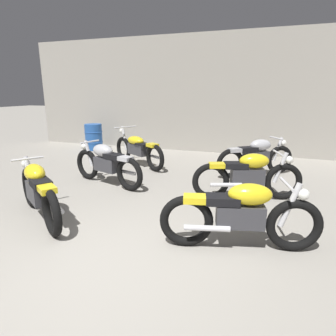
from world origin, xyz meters
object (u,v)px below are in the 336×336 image
(motorcycle_right_row_2, at_px, (256,156))
(motorcycle_right_row_1, at_px, (248,175))
(motorcycle_left_row_0, at_px, (38,190))
(oil_drum, at_px, (94,137))
(motorcycle_left_row_2, at_px, (138,148))
(motorcycle_left_row_1, at_px, (106,163))
(motorcycle_right_row_0, at_px, (241,214))

(motorcycle_right_row_2, bearing_deg, motorcycle_right_row_1, -92.20)
(motorcycle_left_row_0, bearing_deg, oil_drum, 114.74)
(motorcycle_left_row_2, distance_m, motorcycle_right_row_1, 3.34)
(motorcycle_left_row_1, xyz_separation_m, oil_drum, (-2.39, 3.18, -0.03))
(motorcycle_right_row_0, bearing_deg, motorcycle_left_row_2, 130.99)
(motorcycle_left_row_0, relative_size, motorcycle_left_row_1, 0.89)
(motorcycle_right_row_2, bearing_deg, motorcycle_left_row_2, -179.73)
(motorcycle_left_row_2, height_order, motorcycle_right_row_1, motorcycle_left_row_2)
(oil_drum, bearing_deg, motorcycle_left_row_1, -53.12)
(motorcycle_left_row_1, distance_m, motorcycle_left_row_2, 1.69)
(motorcycle_left_row_0, relative_size, motorcycle_left_row_2, 0.89)
(motorcycle_left_row_1, distance_m, motorcycle_right_row_0, 3.36)
(motorcycle_left_row_1, bearing_deg, motorcycle_right_row_2, 30.40)
(motorcycle_left_row_2, bearing_deg, motorcycle_right_row_1, -29.15)
(motorcycle_right_row_0, bearing_deg, motorcycle_right_row_2, 89.72)
(motorcycle_left_row_1, height_order, motorcycle_right_row_1, same)
(motorcycle_left_row_0, xyz_separation_m, motorcycle_right_row_1, (2.91, 1.90, 0.00))
(motorcycle_right_row_1, bearing_deg, motorcycle_left_row_0, -146.91)
(motorcycle_left_row_2, height_order, motorcycle_right_row_0, motorcycle_left_row_2)
(motorcycle_left_row_1, height_order, motorcycle_right_row_0, same)
(motorcycle_left_row_0, distance_m, motorcycle_left_row_1, 1.84)
(motorcycle_left_row_2, bearing_deg, motorcycle_left_row_0, -90.00)
(motorcycle_left_row_1, relative_size, motorcycle_right_row_2, 1.15)
(motorcycle_left_row_1, bearing_deg, oil_drum, 126.88)
(motorcycle_left_row_2, distance_m, motorcycle_right_row_2, 2.98)
(motorcycle_left_row_0, distance_m, motorcycle_right_row_1, 3.48)
(motorcycle_right_row_0, distance_m, motorcycle_right_row_1, 1.78)
(motorcycle_right_row_2, bearing_deg, motorcycle_left_row_1, -149.60)
(motorcycle_right_row_2, height_order, oil_drum, motorcycle_right_row_2)
(motorcycle_left_row_1, bearing_deg, motorcycle_right_row_0, -30.77)
(motorcycle_right_row_2, relative_size, oil_drum, 1.95)
(motorcycle_left_row_2, bearing_deg, oil_drum, 147.16)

